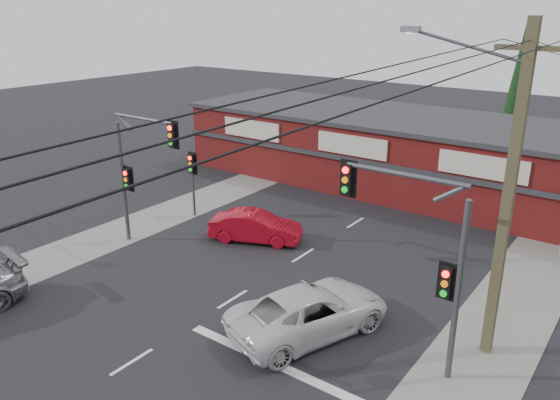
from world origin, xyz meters
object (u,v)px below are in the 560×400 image
Objects in this scene: red_sedan at (255,227)px; utility_pole at (505,187)px; shop_building at (399,150)px; white_suv at (310,311)px.

red_sedan is 0.42× the size of utility_pole.
red_sedan is at bearing -98.23° from shop_building.
shop_building reaches higher than white_suv.
shop_building is 2.73× the size of utility_pole.
white_suv is at bearing -74.88° from shop_building.
white_suv is 0.56× the size of utility_pole.
red_sedan is 11.81m from shop_building.
shop_building is 17.15m from utility_pole.
utility_pole reaches higher than red_sedan.
shop_building is at bearing 123.76° from utility_pole.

